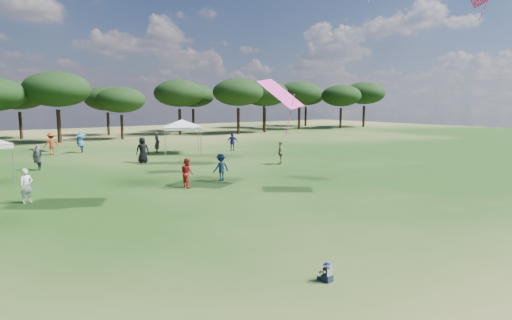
% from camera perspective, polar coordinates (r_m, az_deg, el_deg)
% --- Properties ---
extents(ground, '(140.00, 140.00, 0.00)m').
position_cam_1_polar(ground, '(9.98, 18.05, -18.76)').
color(ground, '#234715').
rests_on(ground, ground).
extents(tree_line, '(108.78, 17.63, 7.77)m').
position_cam_1_polar(tree_line, '(53.33, -26.67, 8.08)').
color(tree_line, black).
rests_on(tree_line, ground).
extents(tent_right, '(5.67, 5.67, 3.20)m').
position_cam_1_polar(tent_right, '(36.84, -9.85, 5.15)').
color(tent_right, gray).
rests_on(tent_right, ground).
extents(toddler, '(0.34, 0.38, 0.50)m').
position_cam_1_polar(toddler, '(11.02, 9.44, -14.59)').
color(toddler, '#161E31').
rests_on(toddler, ground).
extents(festival_crowd, '(29.81, 20.56, 1.93)m').
position_cam_1_polar(festival_crowd, '(31.03, -26.98, 0.45)').
color(festival_crowd, silver).
rests_on(festival_crowd, ground).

